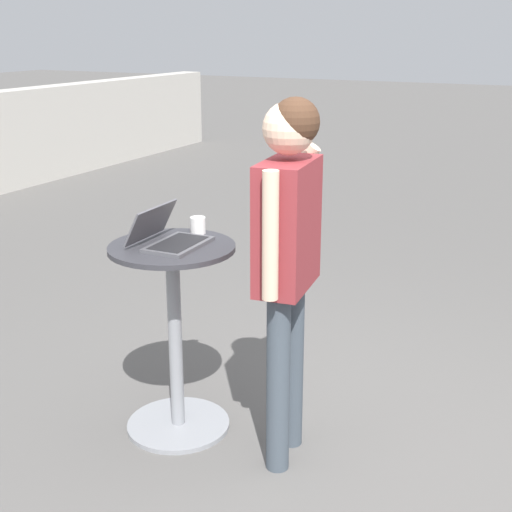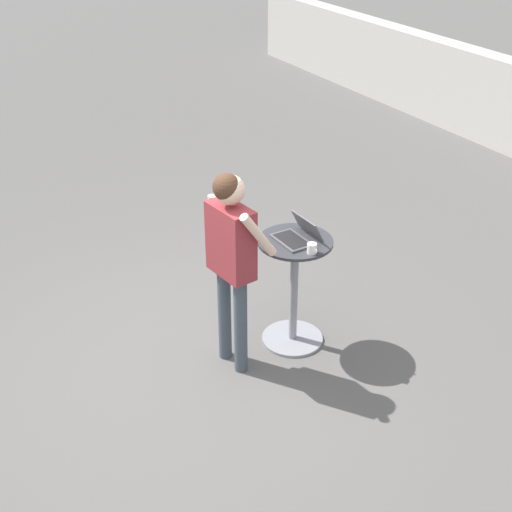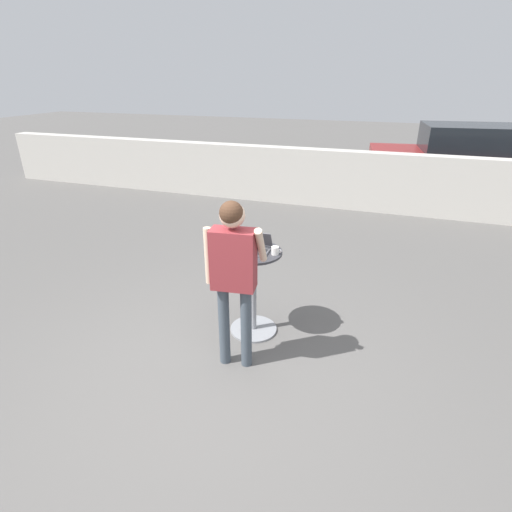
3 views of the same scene
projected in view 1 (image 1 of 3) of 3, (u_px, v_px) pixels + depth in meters
The scene contains 5 objects.
ground_plane at pixel (340, 482), 3.32m from camera, with size 50.00×50.00×0.00m, color #5B5956.
cafe_table at pixel (175, 330), 3.61m from camera, with size 0.63×0.63×1.01m.
laptop at pixel (169, 237), 3.46m from camera, with size 0.35×0.32×0.19m.
coffee_mug at pixel (198, 225), 3.67m from camera, with size 0.11×0.08×0.09m.
standing_person at pixel (287, 238), 3.19m from camera, with size 0.56×0.41×1.74m.
Camera 1 is at (-2.70, -0.93, 2.02)m, focal length 50.00 mm.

